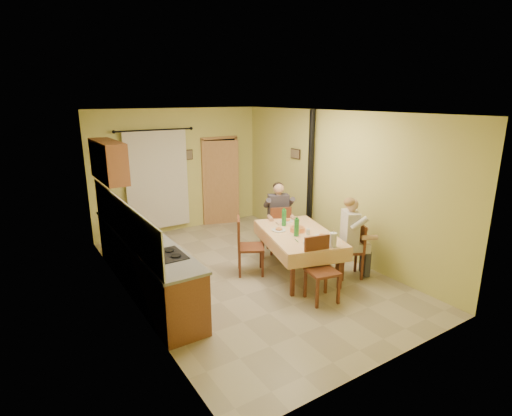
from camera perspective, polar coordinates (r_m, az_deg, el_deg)
floor at (r=7.21m, az=-1.26°, el=-9.31°), size 4.00×6.00×0.01m
room_shell at (r=6.65m, az=-1.35°, el=5.06°), size 4.04×6.04×2.82m
kitchen_run at (r=6.72m, az=-15.73°, el=-7.35°), size 0.64×3.64×1.56m
upper_cabinets at (r=7.53m, az=-20.37°, el=6.34°), size 0.35×1.40×0.70m
curtain at (r=9.13m, az=-13.89°, el=3.94°), size 1.70×0.07×2.22m
doorway at (r=9.79m, az=-5.02°, el=3.85°), size 0.96×0.31×2.15m
dining_table at (r=7.13m, az=6.01°, el=-6.35°), size 1.56×2.06×0.76m
tableware at (r=6.89m, az=6.54°, el=-3.22°), size 0.70×1.62×0.33m
chair_far at (r=8.08m, az=3.21°, el=-4.29°), size 0.54×0.54×0.97m
chair_near at (r=6.30m, az=9.31°, el=-10.45°), size 0.50×0.50×0.99m
chair_right at (r=7.19m, az=13.33°, el=-7.31°), size 0.54×0.54×0.95m
chair_left at (r=7.13m, az=-0.92°, el=-7.05°), size 0.62×0.62×1.02m
man_far at (r=7.91m, az=3.25°, el=-0.24°), size 0.65×0.59×1.39m
man_right at (r=6.98m, az=13.53°, el=-2.85°), size 0.62×0.65×1.39m
stove_flue at (r=8.39m, az=7.66°, el=1.59°), size 0.24×0.24×2.80m
picture_back at (r=9.39m, az=-9.59°, el=7.51°), size 0.19×0.03×0.23m
picture_right at (r=8.73m, az=5.66°, el=7.72°), size 0.03×0.31×0.21m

